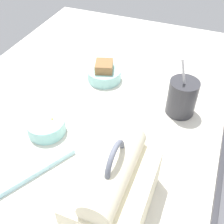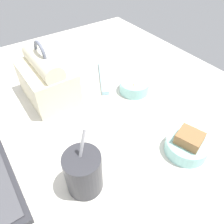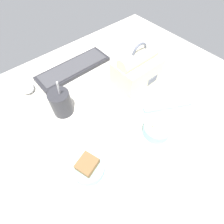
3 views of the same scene
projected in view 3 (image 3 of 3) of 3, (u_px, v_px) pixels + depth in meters
The scene contains 8 objects.
desk_surface at pixel (110, 117), 73.38cm from camera, with size 140.00×110.00×2.00cm.
keyboard at pixel (73, 68), 88.45cm from camera, with size 37.90×12.58×2.10cm.
lunch_bag at pixel (137, 69), 78.89cm from camera, with size 20.87×14.33×20.08cm.
soup_cup at pixel (61, 102), 69.50cm from camera, with size 8.34×8.34×18.00cm.
bento_bowl_sandwich at pixel (88, 167), 57.56cm from camera, with size 11.22×11.22×6.76cm.
bento_bowl_snacks at pixel (156, 129), 66.33cm from camera, with size 10.32×10.32×4.76cm.
computer_mouse at pixel (27, 88), 79.60cm from camera, with size 6.09×7.99×3.40cm.
chopstick_case at pixel (167, 107), 74.35cm from camera, with size 19.37×12.02×1.60cm.
Camera 3 is at (-26.04, -31.70, 61.89)cm, focal length 28.00 mm.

